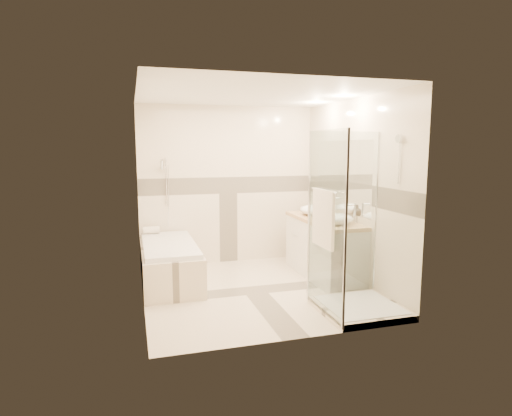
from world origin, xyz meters
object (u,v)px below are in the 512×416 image
object	(u,v)px
bathtub	(170,261)
vessel_sink_near	(313,210)
vessel_sink_far	(339,219)
shower_enclosure	(348,268)
vanity	(323,248)
amenity_bottle_b	(322,212)
amenity_bottle_a	(321,212)

from	to	relation	value
bathtub	vessel_sink_near	bearing A→B (deg)	-0.34
vessel_sink_near	vessel_sink_far	size ratio (longest dim) A/B	1.06
vessel_sink_near	vessel_sink_far	bearing A→B (deg)	-90.00
shower_enclosure	vessel_sink_near	size ratio (longest dim) A/B	5.25
shower_enclosure	vessel_sink_near	bearing A→B (deg)	80.37
vanity	shower_enclosure	xyz separation A→B (m)	(-0.29, -1.27, 0.08)
shower_enclosure	bathtub	bearing A→B (deg)	138.90
vanity	vessel_sink_near	bearing A→B (deg)	93.39
vessel_sink_near	vessel_sink_far	distance (m)	0.83
bathtub	amenity_bottle_b	xyz separation A→B (m)	(2.13, -0.31, 0.63)
bathtub	vessel_sink_near	size ratio (longest dim) A/B	4.37
amenity_bottle_a	amenity_bottle_b	size ratio (longest dim) A/B	1.00
bathtub	vanity	xyz separation A→B (m)	(2.15, -0.35, 0.12)
vessel_sink_near	amenity_bottle_a	world-z (taller)	amenity_bottle_a
bathtub	vessel_sink_near	xyz separation A→B (m)	(2.13, -0.01, 0.62)
vanity	amenity_bottle_a	world-z (taller)	amenity_bottle_a
shower_enclosure	vessel_sink_far	distance (m)	0.93
amenity_bottle_a	bathtub	bearing A→B (deg)	172.06
bathtub	vessel_sink_near	distance (m)	2.22
vanity	vessel_sink_near	world-z (taller)	vessel_sink_near
amenity_bottle_a	shower_enclosure	bearing A→B (deg)	-101.64
amenity_bottle_a	amenity_bottle_b	bearing A→B (deg)	-90.00
vessel_sink_near	bathtub	bearing A→B (deg)	179.66
shower_enclosure	vessel_sink_far	xyz separation A→B (m)	(0.27, 0.78, 0.42)
bathtub	amenity_bottle_a	world-z (taller)	amenity_bottle_a
vanity	vessel_sink_far	distance (m)	0.70
amenity_bottle_a	vanity	bearing A→B (deg)	-69.35
bathtub	amenity_bottle_b	size ratio (longest dim) A/B	9.85
vessel_sink_near	vessel_sink_far	world-z (taller)	vessel_sink_near
vessel_sink_far	amenity_bottle_b	distance (m)	0.53
bathtub	amenity_bottle_a	size ratio (longest dim) A/B	9.88
vessel_sink_far	amenity_bottle_b	size ratio (longest dim) A/B	2.12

